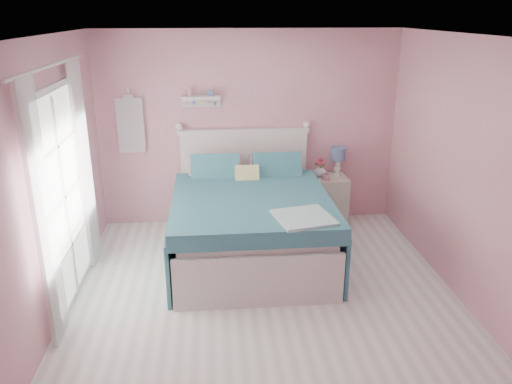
{
  "coord_description": "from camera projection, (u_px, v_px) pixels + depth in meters",
  "views": [
    {
      "loc": [
        -0.49,
        -4.33,
        2.8
      ],
      "look_at": [
        0.0,
        1.2,
        0.78
      ],
      "focal_mm": 35.0,
      "sensor_mm": 36.0,
      "label": 1
    }
  ],
  "objects": [
    {
      "name": "teacup",
      "position": [
        326.0,
        177.0,
        6.63
      ],
      "size": [
        0.12,
        0.12,
        0.09
      ],
      "primitive_type": "imported",
      "rotation": [
        0.0,
        0.0,
        0.13
      ],
      "color": "#C58496",
      "rests_on": "nightstand"
    },
    {
      "name": "roses",
      "position": [
        320.0,
        162.0,
        6.72
      ],
      "size": [
        0.14,
        0.11,
        0.12
      ],
      "color": "#C14254",
      "rests_on": "vase"
    },
    {
      "name": "hanging_dress",
      "position": [
        131.0,
        126.0,
        6.48
      ],
      "size": [
        0.34,
        0.03,
        0.72
      ],
      "primitive_type": "cube",
      "color": "white",
      "rests_on": "room_shell"
    },
    {
      "name": "bed",
      "position": [
        250.0,
        223.0,
        5.94
      ],
      "size": [
        1.79,
        2.28,
        1.32
      ],
      "rotation": [
        0.0,
        0.0,
        0.0
      ],
      "color": "silver",
      "rests_on": "floor"
    },
    {
      "name": "vase",
      "position": [
        320.0,
        170.0,
        6.77
      ],
      "size": [
        0.2,
        0.2,
        0.18
      ],
      "primitive_type": "imported",
      "rotation": [
        0.0,
        0.0,
        -0.21
      ],
      "color": "silver",
      "rests_on": "nightstand"
    },
    {
      "name": "french_door",
      "position": [
        63.0,
        198.0,
        4.89
      ],
      "size": [
        0.04,
        1.32,
        2.16
      ],
      "color": "silver",
      "rests_on": "floor"
    },
    {
      "name": "curtain_near",
      "position": [
        43.0,
        217.0,
        4.16
      ],
      "size": [
        0.04,
        0.4,
        2.32
      ],
      "primitive_type": "cube",
      "color": "white",
      "rests_on": "floor"
    },
    {
      "name": "room_shell",
      "position": [
        267.0,
        154.0,
        4.51
      ],
      "size": [
        4.5,
        4.5,
        4.5
      ],
      "color": "#C67D84",
      "rests_on": "floor"
    },
    {
      "name": "curtain_far",
      "position": [
        85.0,
        166.0,
        5.56
      ],
      "size": [
        0.04,
        0.4,
        2.32
      ],
      "primitive_type": "cube",
      "color": "white",
      "rests_on": "floor"
    },
    {
      "name": "wall_shelf",
      "position": [
        201.0,
        99.0,
        6.46
      ],
      "size": [
        0.5,
        0.15,
        0.25
      ],
      "color": "silver",
      "rests_on": "room_shell"
    },
    {
      "name": "table_lamp",
      "position": [
        338.0,
        156.0,
        6.76
      ],
      "size": [
        0.2,
        0.2,
        0.39
      ],
      "color": "white",
      "rests_on": "nightstand"
    },
    {
      "name": "floor",
      "position": [
        266.0,
        305.0,
        5.05
      ],
      "size": [
        4.5,
        4.5,
        0.0
      ],
      "primitive_type": "plane",
      "color": "beige",
      "rests_on": "ground"
    },
    {
      "name": "nightstand",
      "position": [
        329.0,
        200.0,
        6.89
      ],
      "size": [
        0.47,
        0.46,
        0.68
      ],
      "color": "beige",
      "rests_on": "floor"
    }
  ]
}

